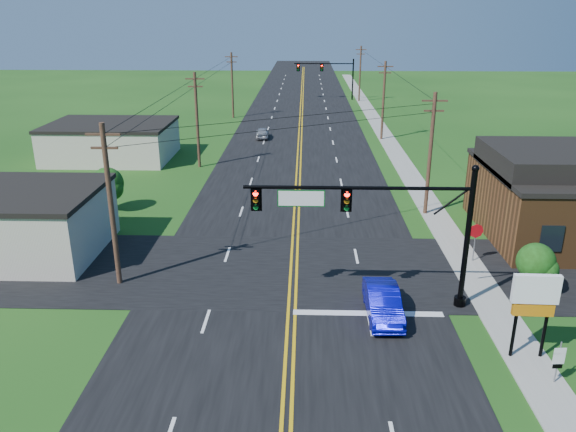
{
  "coord_description": "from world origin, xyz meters",
  "views": [
    {
      "loc": [
        0.75,
        -17.82,
        14.26
      ],
      "look_at": [
        -0.1,
        10.0,
        4.1
      ],
      "focal_mm": 35.0,
      "sensor_mm": 36.0,
      "label": 1
    }
  ],
  "objects_px": {
    "blue_car": "(383,303)",
    "signal_mast_far": "(327,72)",
    "signal_mast_main": "(377,218)",
    "stop_sign": "(476,235)",
    "route_sign": "(558,360)"
  },
  "relations": [
    {
      "from": "signal_mast_main",
      "to": "stop_sign",
      "type": "distance_m",
      "value": 9.09
    },
    {
      "from": "signal_mast_main",
      "to": "stop_sign",
      "type": "height_order",
      "value": "signal_mast_main"
    },
    {
      "from": "signal_mast_far",
      "to": "route_sign",
      "type": "xyz_separation_m",
      "value": [
        6.56,
        -78.39,
        -3.4
      ]
    },
    {
      "from": "route_sign",
      "to": "stop_sign",
      "type": "xyz_separation_m",
      "value": [
        -0.02,
        11.84,
        0.63
      ]
    },
    {
      "from": "blue_car",
      "to": "stop_sign",
      "type": "relative_size",
      "value": 1.83
    },
    {
      "from": "signal_mast_main",
      "to": "blue_car",
      "type": "distance_m",
      "value": 4.2
    },
    {
      "from": "blue_car",
      "to": "signal_mast_far",
      "type": "bearing_deg",
      "value": 89.15
    },
    {
      "from": "route_sign",
      "to": "stop_sign",
      "type": "height_order",
      "value": "stop_sign"
    },
    {
      "from": "signal_mast_main",
      "to": "route_sign",
      "type": "height_order",
      "value": "signal_mast_main"
    },
    {
      "from": "signal_mast_main",
      "to": "route_sign",
      "type": "xyz_separation_m",
      "value": [
        6.66,
        -6.39,
        -3.61
      ]
    },
    {
      "from": "signal_mast_far",
      "to": "route_sign",
      "type": "distance_m",
      "value": 78.73
    },
    {
      "from": "signal_mast_far",
      "to": "route_sign",
      "type": "height_order",
      "value": "signal_mast_far"
    },
    {
      "from": "signal_mast_main",
      "to": "blue_car",
      "type": "relative_size",
      "value": 2.51
    },
    {
      "from": "signal_mast_far",
      "to": "signal_mast_main",
      "type": "bearing_deg",
      "value": -90.08
    },
    {
      "from": "signal_mast_main",
      "to": "route_sign",
      "type": "bearing_deg",
      "value": -43.79
    }
  ]
}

